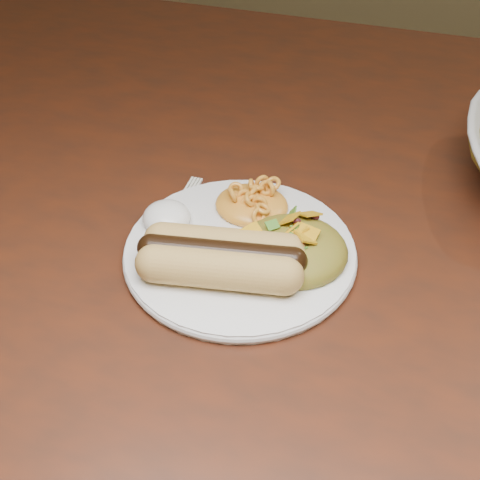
# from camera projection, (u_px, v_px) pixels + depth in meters

# --- Properties ---
(table) EXTENTS (1.60, 0.90, 0.75)m
(table) POSITION_uv_depth(u_px,v_px,m) (340.00, 262.00, 0.77)
(table) COLOR #4A1C0D
(table) RESTS_ON floor
(plate) EXTENTS (0.26, 0.26, 0.01)m
(plate) POSITION_uv_depth(u_px,v_px,m) (240.00, 252.00, 0.64)
(plate) COLOR white
(plate) RESTS_ON table
(hotdog) EXTENTS (0.13, 0.08, 0.03)m
(hotdog) POSITION_uv_depth(u_px,v_px,m) (222.00, 257.00, 0.60)
(hotdog) COLOR tan
(hotdog) RESTS_ON plate
(mac_and_cheese) EXTENTS (0.10, 0.09, 0.03)m
(mac_and_cheese) POSITION_uv_depth(u_px,v_px,m) (252.00, 197.00, 0.67)
(mac_and_cheese) COLOR yellow
(mac_and_cheese) RESTS_ON plate
(sour_cream) EXTENTS (0.06, 0.06, 0.03)m
(sour_cream) POSITION_uv_depth(u_px,v_px,m) (166.00, 213.00, 0.65)
(sour_cream) COLOR white
(sour_cream) RESTS_ON plate
(taco_salad) EXTENTS (0.10, 0.10, 0.05)m
(taco_salad) POSITION_uv_depth(u_px,v_px,m) (294.00, 242.00, 0.61)
(taco_salad) COLOR #AE471F
(taco_salad) RESTS_ON plate
(fork) EXTENTS (0.08, 0.16, 0.00)m
(fork) POSITION_uv_depth(u_px,v_px,m) (170.00, 224.00, 0.67)
(fork) COLOR white
(fork) RESTS_ON table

